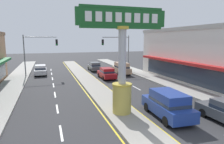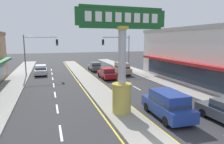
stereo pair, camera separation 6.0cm
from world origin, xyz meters
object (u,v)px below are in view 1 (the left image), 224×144
district_sign (122,66)px  suv_far_left_oncoming (168,104)px  storefront_right (216,56)px  sedan_near_left_lane (95,66)px  sedan_mid_left_lane (41,70)px  sedan_near_right_lane (107,73)px  suv_far_right_lane (121,68)px  traffic_light_right_side (119,47)px  traffic_light_left_side (37,48)px

district_sign → suv_far_left_oncoming: bearing=-28.8°
storefront_right → sedan_near_left_lane: bearing=128.5°
sedan_mid_left_lane → sedan_near_right_lane: bearing=-34.3°
sedan_near_right_lane → district_sign: bearing=-102.0°
sedan_near_right_lane → suv_far_right_lane: (3.30, 2.75, 0.20)m
sedan_near_right_lane → storefront_right: bearing=-31.8°
district_sign → sedan_near_left_lane: size_ratio=1.76×
traffic_light_right_side → suv_far_left_oncoming: size_ratio=1.32×
district_sign → storefront_right: (14.80, 6.18, -0.08)m
storefront_right → sedan_mid_left_lane: size_ratio=5.21×
sedan_mid_left_lane → suv_far_right_lane: bearing=-15.6°
suv_far_right_lane → storefront_right: bearing=-49.7°
district_sign → suv_far_right_lane: size_ratio=1.63×
traffic_light_right_side → suv_far_right_lane: bearing=-98.2°
district_sign → traffic_light_right_side: 19.44m
suv_far_right_lane → sedan_mid_left_lane: (-12.36, 3.44, -0.20)m
traffic_light_right_side → sedan_near_left_lane: bearing=141.7°
suv_far_right_lane → sedan_mid_left_lane: bearing=164.4°
suv_far_left_oncoming → district_sign: bearing=151.2°
suv_far_left_oncoming → traffic_light_right_side: bearing=79.8°
traffic_light_right_side → sedan_near_right_lane: bearing=-127.1°
district_sign → sedan_near_left_lane: 21.53m
district_sign → traffic_light_left_side: size_ratio=1.23×
suv_far_right_lane → sedan_near_right_lane: bearing=-140.2°
district_sign → traffic_light_left_side: district_sign is taller
storefront_right → sedan_near_left_lane: 19.33m
district_sign → sedan_near_left_lane: district_sign is taller
traffic_light_left_side → traffic_light_right_side: 12.93m
traffic_light_right_side → suv_far_right_lane: 3.83m
sedan_near_left_lane → suv_far_left_oncoming: (-0.00, -22.73, 0.20)m
traffic_light_left_side → sedan_near_right_lane: bearing=-26.6°
suv_far_left_oncoming → sedan_near_right_lane: bearing=90.0°
district_sign → sedan_near_right_lane: (2.88, 13.58, -2.82)m
traffic_light_left_side → sedan_near_left_lane: (9.35, 2.89, -3.46)m
sedan_near_left_lane → sedan_mid_left_lane: same height
district_sign → sedan_mid_left_lane: (-6.18, 19.77, -2.82)m
traffic_light_left_side → suv_far_left_oncoming: (9.34, -19.85, -3.26)m
traffic_light_right_side → district_sign: bearing=-109.4°
traffic_light_right_side → sedan_near_right_lane: (-3.59, -4.74, -3.46)m
storefront_right → suv_far_right_lane: (-8.62, 10.15, -2.54)m
sedan_near_left_lane → suv_far_left_oncoming: size_ratio=0.92×
traffic_light_right_side → sedan_mid_left_lane: traffic_light_right_side is taller
storefront_right → traffic_light_left_side: 24.47m
traffic_light_right_side → sedan_near_right_lane: 6.88m
traffic_light_left_side → suv_far_right_lane: (12.65, -1.94, -3.26)m
suv_far_right_lane → sedan_near_left_lane: 5.85m
sedan_near_left_lane → sedan_mid_left_lane: 9.17m
district_sign → sedan_near_right_lane: bearing=78.0°
traffic_light_right_side → storefront_right: bearing=-55.5°
district_sign → sedan_near_right_lane: size_ratio=1.77×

